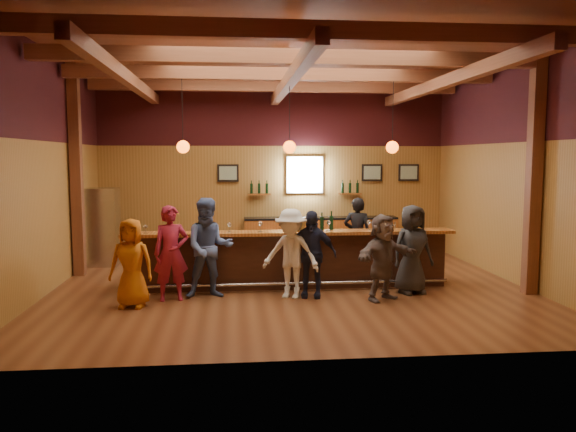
{
  "coord_description": "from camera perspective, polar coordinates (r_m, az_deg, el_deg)",
  "views": [
    {
      "loc": [
        -1.09,
        -10.68,
        2.51
      ],
      "look_at": [
        0.0,
        0.3,
        1.35
      ],
      "focal_mm": 35.0,
      "sensor_mm": 36.0,
      "label": 1
    }
  ],
  "objects": [
    {
      "name": "room",
      "position": [
        10.81,
        0.13,
        9.73
      ],
      "size": [
        9.04,
        9.0,
        4.52
      ],
      "color": "brown",
      "rests_on": "ground"
    },
    {
      "name": "bar_counter",
      "position": [
        11.07,
        0.16,
        -4.35
      ],
      "size": [
        6.3,
        1.07,
        1.11
      ],
      "color": "black",
      "rests_on": "ground"
    },
    {
      "name": "back_bar_cabinet",
      "position": [
        14.72,
        3.34,
        -1.95
      ],
      "size": [
        4.0,
        0.52,
        0.95
      ],
      "color": "#92491A",
      "rests_on": "ground"
    },
    {
      "name": "window",
      "position": [
        14.75,
        1.7,
        4.21
      ],
      "size": [
        0.95,
        0.09,
        0.95
      ],
      "color": "silver",
      "rests_on": "room"
    },
    {
      "name": "framed_pictures",
      "position": [
        14.88,
        5.03,
        4.4
      ],
      "size": [
        5.35,
        0.05,
        0.45
      ],
      "color": "black",
      "rests_on": "room"
    },
    {
      "name": "wine_shelves",
      "position": [
        14.71,
        1.73,
        2.53
      ],
      "size": [
        3.0,
        0.18,
        0.3
      ],
      "color": "#92491A",
      "rests_on": "room"
    },
    {
      "name": "pendant_lights",
      "position": [
        10.74,
        0.16,
        7.06
      ],
      "size": [
        4.24,
        0.24,
        1.37
      ],
      "color": "black",
      "rests_on": "room"
    },
    {
      "name": "stainless_fridge",
      "position": [
        13.71,
        -18.31,
        -1.05
      ],
      "size": [
        0.7,
        0.7,
        1.8
      ],
      "primitive_type": "cube",
      "color": "silver",
      "rests_on": "ground"
    },
    {
      "name": "customer_orange",
      "position": [
        9.75,
        -15.62,
        -4.63
      ],
      "size": [
        0.79,
        0.57,
        1.5
      ],
      "primitive_type": "imported",
      "rotation": [
        0.0,
        0.0,
        -0.14
      ],
      "color": "#BE5D11",
      "rests_on": "ground"
    },
    {
      "name": "customer_redvest",
      "position": [
        10.04,
        -11.79,
        -3.72
      ],
      "size": [
        0.67,
        0.51,
        1.68
      ],
      "primitive_type": "imported",
      "rotation": [
        0.0,
        0.0,
        0.19
      ],
      "color": "maroon",
      "rests_on": "ground"
    },
    {
      "name": "customer_denim",
      "position": [
        10.13,
        -8.01,
        -3.23
      ],
      "size": [
        0.94,
        0.77,
        1.79
      ],
      "primitive_type": "imported",
      "rotation": [
        0.0,
        0.0,
        0.11
      ],
      "color": "#4E649C",
      "rests_on": "ground"
    },
    {
      "name": "customer_white",
      "position": [
        10.0,
        0.3,
        -3.84
      ],
      "size": [
        1.19,
        0.96,
        1.6
      ],
      "primitive_type": "imported",
      "rotation": [
        0.0,
        0.0,
        -0.42
      ],
      "color": "white",
      "rests_on": "ground"
    },
    {
      "name": "customer_navy",
      "position": [
        10.07,
        2.33,
        -3.87
      ],
      "size": [
        0.98,
        0.59,
        1.57
      ],
      "primitive_type": "imported",
      "rotation": [
        0.0,
        0.0,
        -0.24
      ],
      "color": "#1B1F37",
      "rests_on": "ground"
    },
    {
      "name": "customer_brown",
      "position": [
        9.99,
        9.6,
        -4.14
      ],
      "size": [
        1.44,
        1.15,
        1.53
      ],
      "primitive_type": "imported",
      "rotation": [
        0.0,
        0.0,
        0.57
      ],
      "color": "#5F4F4C",
      "rests_on": "ground"
    },
    {
      "name": "customer_dark",
      "position": [
        10.6,
        12.5,
        -3.31
      ],
      "size": [
        0.9,
        0.69,
        1.64
      ],
      "primitive_type": "imported",
      "rotation": [
        0.0,
        0.0,
        0.23
      ],
      "color": "#2A2A2C",
      "rests_on": "ground"
    },
    {
      "name": "bartender",
      "position": [
        12.25,
        7.05,
        -1.95
      ],
      "size": [
        0.7,
        0.59,
        1.65
      ],
      "primitive_type": "imported",
      "rotation": [
        0.0,
        0.0,
        2.77
      ],
      "color": "black",
      "rests_on": "ground"
    },
    {
      "name": "ice_bucket",
      "position": [
        10.63,
        1.19,
        -0.85
      ],
      "size": [
        0.24,
        0.24,
        0.26
      ],
      "primitive_type": "cylinder",
      "color": "brown",
      "rests_on": "bar_counter"
    },
    {
      "name": "bottle_a",
      "position": [
        10.82,
        3.47,
        -0.72
      ],
      "size": [
        0.08,
        0.08,
        0.35
      ],
      "color": "black",
      "rests_on": "bar_counter"
    },
    {
      "name": "bottle_b",
      "position": [
        10.9,
        4.43,
        -0.64
      ],
      "size": [
        0.08,
        0.08,
        0.36
      ],
      "color": "black",
      "rests_on": "bar_counter"
    },
    {
      "name": "glass_a",
      "position": [
        10.69,
        -14.26,
        -1.09
      ],
      "size": [
        0.07,
        0.07,
        0.16
      ],
      "color": "silver",
      "rests_on": "bar_counter"
    },
    {
      "name": "glass_b",
      "position": [
        10.66,
        -11.05,
        -1.02
      ],
      "size": [
        0.07,
        0.07,
        0.16
      ],
      "color": "silver",
      "rests_on": "bar_counter"
    },
    {
      "name": "glass_c",
      "position": [
        10.57,
        -7.46,
        -0.96
      ],
      "size": [
        0.08,
        0.08,
        0.18
      ],
      "color": "silver",
      "rests_on": "bar_counter"
    },
    {
      "name": "glass_d",
      "position": [
        10.61,
        -5.98,
        -0.92
      ],
      "size": [
        0.08,
        0.08,
        0.18
      ],
      "color": "silver",
      "rests_on": "bar_counter"
    },
    {
      "name": "glass_e",
      "position": [
        10.54,
        -2.81,
        -0.85
      ],
      "size": [
        0.09,
        0.09,
        0.2
      ],
      "color": "silver",
      "rests_on": "bar_counter"
    },
    {
      "name": "glass_f",
      "position": [
        10.73,
        4.16,
        -0.74
      ],
      "size": [
        0.09,
        0.09,
        0.2
      ],
      "color": "silver",
      "rests_on": "bar_counter"
    },
    {
      "name": "glass_g",
      "position": [
        10.99,
        8.2,
        -0.68
      ],
      "size": [
        0.08,
        0.08,
        0.19
      ],
      "color": "silver",
      "rests_on": "bar_counter"
    },
    {
      "name": "glass_h",
      "position": [
        10.94,
        9.44,
        -0.77
      ],
      "size": [
        0.08,
        0.08,
        0.17
      ],
      "color": "silver",
      "rests_on": "bar_counter"
    }
  ]
}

